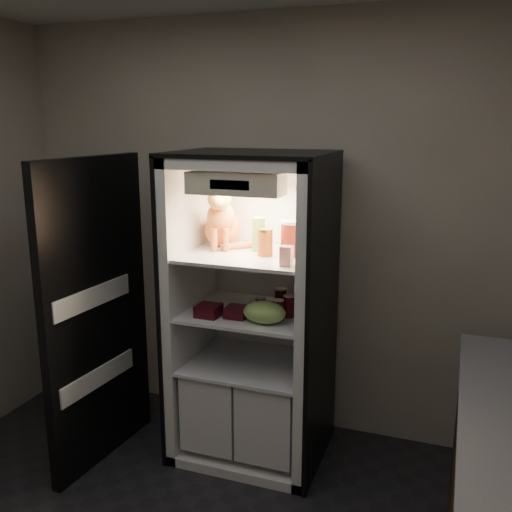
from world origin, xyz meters
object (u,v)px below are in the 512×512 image
(salsa_jar, at_px, (265,242))
(soda_can_a, at_px, (281,299))
(pepper_jar, at_px, (291,238))
(cream_carton, at_px, (287,256))
(berry_box_left, at_px, (209,311))
(parmesan_shaker, at_px, (259,234))
(soda_can_c, at_px, (278,310))
(refrigerator, at_px, (254,330))
(tabby_cat, at_px, (222,222))
(condiment_jar, at_px, (260,304))
(mayo_tub, at_px, (262,240))
(berry_box_right, at_px, (237,312))
(soda_can_b, at_px, (289,306))
(grape_bag, at_px, (264,312))

(salsa_jar, xyz_separation_m, soda_can_a, (0.06, 0.10, -0.36))
(pepper_jar, bearing_deg, cream_carton, -78.93)
(salsa_jar, height_order, pepper_jar, pepper_jar)
(cream_carton, bearing_deg, berry_box_left, 176.39)
(parmesan_shaker, bearing_deg, soda_can_c, -44.31)
(refrigerator, height_order, salsa_jar, refrigerator)
(tabby_cat, relative_size, salsa_jar, 2.68)
(cream_carton, relative_size, condiment_jar, 1.33)
(tabby_cat, height_order, soda_can_a, tabby_cat)
(mayo_tub, bearing_deg, tabby_cat, -172.94)
(refrigerator, relative_size, soda_can_a, 14.31)
(berry_box_right, bearing_deg, mayo_tub, 77.04)
(parmesan_shaker, distance_m, berry_box_right, 0.47)
(salsa_jar, distance_m, pepper_jar, 0.15)
(refrigerator, height_order, tabby_cat, refrigerator)
(pepper_jar, height_order, berry_box_right, pepper_jar)
(mayo_tub, height_order, pepper_jar, pepper_jar)
(tabby_cat, distance_m, pepper_jar, 0.47)
(condiment_jar, relative_size, berry_box_left, 0.61)
(soda_can_b, relative_size, grape_bag, 0.52)
(parmesan_shaker, xyz_separation_m, cream_carton, (0.26, -0.28, -0.05))
(pepper_jar, xyz_separation_m, berry_box_left, (-0.43, -0.21, -0.42))
(parmesan_shaker, bearing_deg, berry_box_left, -130.60)
(condiment_jar, bearing_deg, cream_carton, -44.80)
(berry_box_left, bearing_deg, cream_carton, -3.61)
(refrigerator, bearing_deg, mayo_tub, 66.07)
(tabby_cat, bearing_deg, salsa_jar, -39.47)
(berry_box_left, bearing_deg, tabby_cat, 95.59)
(berry_box_left, bearing_deg, condiment_jar, 37.98)
(pepper_jar, relative_size, soda_can_c, 1.69)
(soda_can_c, height_order, berry_box_left, soda_can_c)
(refrigerator, relative_size, mayo_tub, 16.34)
(parmesan_shaker, height_order, soda_can_b, parmesan_shaker)
(salsa_jar, height_order, cream_carton, salsa_jar)
(salsa_jar, distance_m, soda_can_b, 0.39)
(soda_can_c, bearing_deg, tabby_cat, 154.95)
(cream_carton, distance_m, soda_can_c, 0.37)
(soda_can_b, relative_size, berry_box_right, 1.02)
(parmesan_shaker, height_order, salsa_jar, parmesan_shaker)
(mayo_tub, height_order, berry_box_right, mayo_tub)
(berry_box_left, relative_size, berry_box_right, 1.08)
(parmesan_shaker, relative_size, grape_bag, 0.82)
(parmesan_shaker, bearing_deg, cream_carton, -47.42)
(salsa_jar, relative_size, berry_box_right, 1.27)
(refrigerator, relative_size, tabby_cat, 4.47)
(soda_can_b, bearing_deg, cream_carton, -78.46)
(salsa_jar, bearing_deg, berry_box_left, -152.81)
(soda_can_a, distance_m, berry_box_left, 0.44)
(mayo_tub, xyz_separation_m, soda_can_a, (0.14, -0.06, -0.34))
(refrigerator, bearing_deg, cream_carton, -43.11)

